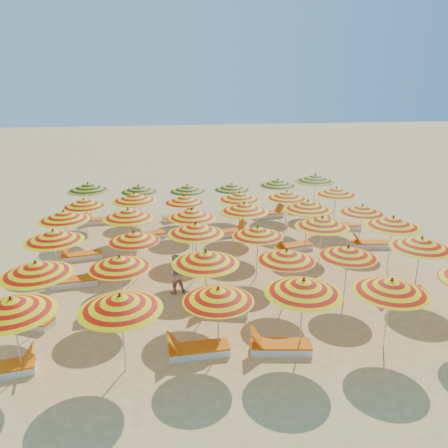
{
  "coord_description": "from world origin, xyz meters",
  "views": [
    {
      "loc": [
        -2.57,
        -16.71,
        7.35
      ],
      "look_at": [
        0.0,
        0.5,
        1.6
      ],
      "focal_mm": 35.0,
      "sensor_mm": 36.0,
      "label": 1
    }
  ],
  "objects_px": {
    "lounger_8": "(81,255)",
    "umbrella_0": "(12,306)",
    "umbrella_8": "(206,258)",
    "umbrella_35": "(315,178)",
    "umbrella_16": "(322,222)",
    "umbrella_19": "(128,214)",
    "lounger_3": "(26,320)",
    "umbrella_4": "(391,286)",
    "umbrella_10": "(348,252)",
    "umbrella_11": "(421,243)",
    "umbrella_21": "(244,207)",
    "lounger_6": "(400,292)",
    "lounger_0": "(3,369)",
    "lounger_16": "(269,214)",
    "umbrella_6": "(36,268)",
    "umbrella_34": "(278,183)",
    "umbrella_12": "(54,236)",
    "lounger_7": "(73,281)",
    "umbrella_23": "(362,209)",
    "lounger_2": "(279,346)",
    "umbrella_33": "(232,187)",
    "lounger_9": "(293,247)",
    "lounger_11": "(147,235)",
    "lounger_4": "(107,314)",
    "lounger_13": "(343,225)",
    "umbrella_26": "(184,199)",
    "umbrella_20": "(192,213)",
    "umbrella_30": "(88,187)",
    "umbrella_1": "(120,302)",
    "umbrella_17": "(393,222)",
    "lounger_10": "(370,244)",
    "umbrella_32": "(188,188)",
    "umbrella_31": "(139,189)",
    "umbrella_29": "(336,191)",
    "umbrella_28": "(287,195)",
    "umbrella_14": "(196,229)",
    "lounger_5": "(221,309)",
    "umbrella_2": "(218,295)",
    "umbrella_9": "(286,255)",
    "umbrella_3": "(303,286)",
    "umbrella_13": "(134,237)",
    "umbrella_7": "(120,262)",
    "umbrella_18": "(64,216)",
    "umbrella_15": "(258,231)",
    "lounger_17": "(305,211)"
  },
  "relations": [
    {
      "from": "lounger_8",
      "to": "umbrella_0",
      "type": "bearing_deg",
      "value": 78.6
    },
    {
      "from": "umbrella_8",
      "to": "umbrella_35",
      "type": "xyz_separation_m",
      "value": [
        7.4,
        10.56,
        0.05
      ]
    },
    {
      "from": "umbrella_16",
      "to": "umbrella_19",
      "type": "xyz_separation_m",
      "value": [
        -7.64,
        2.18,
        0.03
      ]
    },
    {
      "from": "umbrella_35",
      "to": "lounger_3",
      "type": "bearing_deg",
      "value": -141.68
    },
    {
      "from": "umbrella_4",
      "to": "umbrella_35",
      "type": "distance_m",
      "value": 13.36
    },
    {
      "from": "umbrella_10",
      "to": "umbrella_11",
      "type": "xyz_separation_m",
      "value": [
        2.7,
        0.07,
        0.14
      ]
    },
    {
      "from": "umbrella_21",
      "to": "lounger_6",
      "type": "relative_size",
      "value": 1.58
    },
    {
      "from": "lounger_0",
      "to": "lounger_16",
      "type": "distance_m",
      "value": 16.18
    },
    {
      "from": "umbrella_6",
      "to": "umbrella_34",
      "type": "xyz_separation_m",
      "value": [
        10.28,
        10.43,
        -0.08
      ]
    },
    {
      "from": "umbrella_12",
      "to": "lounger_7",
      "type": "xyz_separation_m",
      "value": [
        0.5,
        -0.02,
        -1.84
      ]
    },
    {
      "from": "umbrella_23",
      "to": "lounger_2",
      "type": "bearing_deg",
      "value": -128.03
    },
    {
      "from": "umbrella_12",
      "to": "lounger_2",
      "type": "distance_m",
      "value": 9.0
    },
    {
      "from": "lounger_7",
      "to": "umbrella_33",
      "type": "bearing_deg",
      "value": -140.66
    },
    {
      "from": "lounger_9",
      "to": "lounger_11",
      "type": "distance_m",
      "value": 7.05
    },
    {
      "from": "lounger_4",
      "to": "lounger_13",
      "type": "bearing_deg",
      "value": 28.82
    },
    {
      "from": "umbrella_33",
      "to": "umbrella_10",
      "type": "bearing_deg",
      "value": -77.14
    },
    {
      "from": "umbrella_26",
      "to": "lounger_7",
      "type": "height_order",
      "value": "umbrella_26"
    },
    {
      "from": "umbrella_20",
      "to": "umbrella_6",
      "type": "bearing_deg",
      "value": -133.82
    },
    {
      "from": "umbrella_11",
      "to": "lounger_6",
      "type": "bearing_deg",
      "value": -173.09
    },
    {
      "from": "umbrella_20",
      "to": "lounger_13",
      "type": "distance_m",
      "value": 8.57
    },
    {
      "from": "umbrella_4",
      "to": "umbrella_26",
      "type": "height_order",
      "value": "umbrella_4"
    },
    {
      "from": "umbrella_35",
      "to": "umbrella_30",
      "type": "bearing_deg",
      "value": -179.0
    },
    {
      "from": "umbrella_1",
      "to": "umbrella_26",
      "type": "height_order",
      "value": "umbrella_1"
    },
    {
      "from": "umbrella_16",
      "to": "umbrella_17",
      "type": "height_order",
      "value": "umbrella_17"
    },
    {
      "from": "umbrella_17",
      "to": "lounger_10",
      "type": "height_order",
      "value": "umbrella_17"
    },
    {
      "from": "umbrella_12",
      "to": "lounger_2",
      "type": "xyz_separation_m",
      "value": [
        7.05,
        -5.29,
        -1.84
      ]
    },
    {
      "from": "umbrella_30",
      "to": "umbrella_32",
      "type": "bearing_deg",
      "value": -0.74
    },
    {
      "from": "umbrella_6",
      "to": "lounger_7",
      "type": "height_order",
      "value": "umbrella_6"
    },
    {
      "from": "umbrella_33",
      "to": "lounger_3",
      "type": "bearing_deg",
      "value": -129.19
    },
    {
      "from": "umbrella_26",
      "to": "umbrella_31",
      "type": "distance_m",
      "value": 3.35
    },
    {
      "from": "umbrella_29",
      "to": "umbrella_16",
      "type": "bearing_deg",
      "value": -117.97
    },
    {
      "from": "umbrella_28",
      "to": "lounger_6",
      "type": "bearing_deg",
      "value": -75.64
    },
    {
      "from": "umbrella_14",
      "to": "umbrella_10",
      "type": "bearing_deg",
      "value": -27.55
    },
    {
      "from": "lounger_5",
      "to": "umbrella_20",
      "type": "bearing_deg",
      "value": -68.97
    },
    {
      "from": "umbrella_19",
      "to": "umbrella_20",
      "type": "bearing_deg",
      "value": 3.92
    },
    {
      "from": "umbrella_2",
      "to": "umbrella_9",
      "type": "distance_m",
      "value": 3.61
    },
    {
      "from": "umbrella_9",
      "to": "umbrella_21",
      "type": "distance_m",
      "value": 5.1
    },
    {
      "from": "umbrella_28",
      "to": "lounger_6",
      "type": "relative_size",
      "value": 1.22
    },
    {
      "from": "umbrella_3",
      "to": "umbrella_14",
      "type": "height_order",
      "value": "umbrella_14"
    },
    {
      "from": "umbrella_19",
      "to": "lounger_8",
      "type": "bearing_deg",
      "value": 170.03
    },
    {
      "from": "umbrella_8",
      "to": "umbrella_30",
      "type": "relative_size",
      "value": 0.86
    },
    {
      "from": "lounger_7",
      "to": "umbrella_13",
      "type": "bearing_deg",
      "value": 174.74
    },
    {
      "from": "umbrella_11",
      "to": "lounger_4",
      "type": "distance_m",
      "value": 10.94
    },
    {
      "from": "umbrella_7",
      "to": "umbrella_26",
      "type": "xyz_separation_m",
      "value": [
        2.53,
        7.65,
        -0.05
      ]
    },
    {
      "from": "lounger_11",
      "to": "umbrella_28",
      "type": "bearing_deg",
      "value": 165.42
    },
    {
      "from": "umbrella_6",
      "to": "umbrella_18",
      "type": "relative_size",
      "value": 1.12
    },
    {
      "from": "umbrella_3",
      "to": "umbrella_31",
      "type": "bearing_deg",
      "value": 110.73
    },
    {
      "from": "lounger_10",
      "to": "umbrella_20",
      "type": "bearing_deg",
      "value": 5.22
    },
    {
      "from": "umbrella_15",
      "to": "lounger_17",
      "type": "bearing_deg",
      "value": 59.71
    },
    {
      "from": "lounger_2",
      "to": "umbrella_0",
      "type": "bearing_deg",
      "value": 8.72
    }
  ]
}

